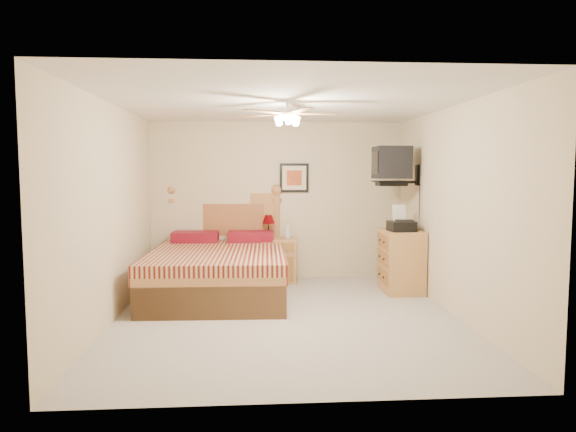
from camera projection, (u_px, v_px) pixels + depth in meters
name	position (u px, v px, depth m)	size (l,w,h in m)	color
floor	(287.00, 317.00, 6.06)	(4.50, 4.50, 0.00)	#A69F96
ceiling	(286.00, 103.00, 5.85)	(4.00, 4.50, 0.04)	white
wall_back	(277.00, 201.00, 8.19)	(4.00, 0.04, 2.50)	beige
wall_front	(307.00, 237.00, 3.72)	(4.00, 0.04, 2.50)	beige
wall_left	(111.00, 213.00, 5.82)	(0.04, 4.50, 2.50)	beige
wall_right	(454.00, 211.00, 6.09)	(0.04, 4.50, 2.50)	beige
bed	(218.00, 241.00, 7.05)	(1.80, 2.36, 1.53)	#AA6E44
nightstand	(277.00, 260.00, 8.03)	(0.63, 0.47, 0.68)	#A06E41
table_lamp	(269.00, 226.00, 8.07)	(0.19, 0.19, 0.36)	#590105
lotion_bottle	(288.00, 230.00, 7.98)	(0.10, 0.10, 0.27)	silver
framed_picture	(294.00, 178.00, 8.16)	(0.46, 0.04, 0.46)	black
dresser	(401.00, 261.00, 7.35)	(0.52, 0.75, 0.89)	#A67941
fax_machine	(402.00, 218.00, 7.17)	(0.34, 0.37, 0.37)	black
magazine_lower	(398.00, 227.00, 7.55)	(0.19, 0.26, 0.02)	beige
magazine_upper	(398.00, 226.00, 7.56)	(0.17, 0.24, 0.02)	gray
wall_tv	(402.00, 165.00, 7.36)	(0.56, 0.46, 0.58)	black
ceiling_fan	(288.00, 114.00, 5.66)	(1.14, 1.14, 0.28)	white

